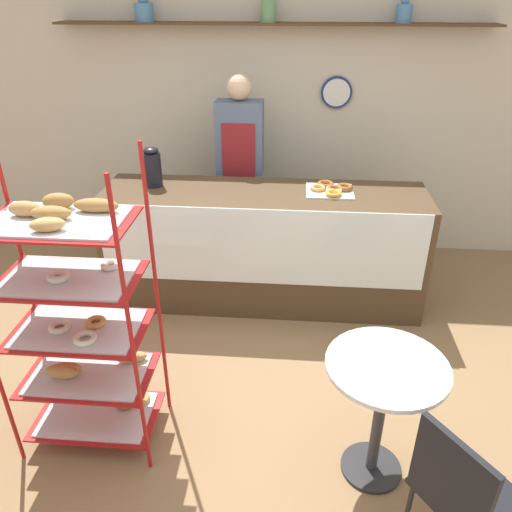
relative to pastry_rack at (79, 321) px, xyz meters
name	(u,v)px	position (x,y,z in m)	size (l,w,h in m)	color
ground_plane	(251,395)	(0.88, 0.36, -0.81)	(14.00, 14.00, 0.00)	olive
back_wall	(272,109)	(0.88, 2.61, 0.55)	(10.00, 0.30, 2.70)	beige
display_counter	(264,247)	(0.88, 1.54, -0.33)	(2.53, 0.67, 0.96)	#4C3823
pastry_rack	(79,321)	(0.00, 0.00, 0.00)	(0.76, 0.48, 1.72)	#A51919
person_worker	(240,167)	(0.62, 2.15, 0.15)	(0.40, 0.23, 1.74)	#282833
cafe_table	(383,394)	(1.59, -0.15, -0.25)	(0.60, 0.60, 0.75)	#262628
cafe_chair	(460,490)	(1.84, -0.65, -0.29)	(0.53, 0.53, 0.86)	black
coffee_carafe	(153,167)	(0.00, 1.61, 0.31)	(0.14, 0.14, 0.32)	black
donut_tray_counter	(331,189)	(1.39, 1.59, 0.17)	(0.36, 0.32, 0.05)	silver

